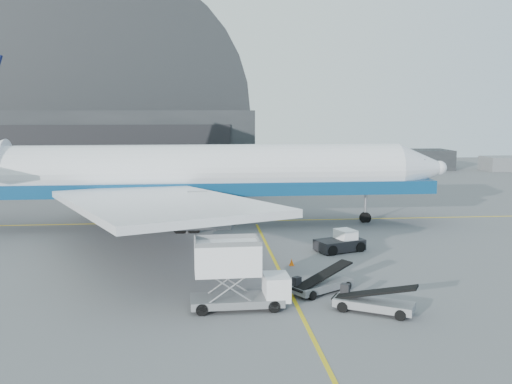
{
  "coord_description": "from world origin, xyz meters",
  "views": [
    {
      "loc": [
        -5.79,
        -40.91,
        11.95
      ],
      "look_at": [
        -0.75,
        10.91,
        4.5
      ],
      "focal_mm": 40.0,
      "sensor_mm": 36.0,
      "label": 1
    }
  ],
  "objects": [
    {
      "name": "hangar",
      "position": [
        -22.0,
        64.95,
        9.54
      ],
      "size": [
        50.0,
        28.3,
        28.0
      ],
      "color": "black",
      "rests_on": "ground"
    },
    {
      "name": "distant_bldg_a",
      "position": [
        38.0,
        72.0,
        0.0
      ],
      "size": [
        14.0,
        8.0,
        4.0
      ],
      "primitive_type": "cube",
      "color": "black",
      "rests_on": "ground"
    },
    {
      "name": "traffic_cone",
      "position": [
        1.14,
        1.71,
        0.26
      ],
      "size": [
        0.38,
        0.38,
        0.55
      ],
      "color": "#F36107",
      "rests_on": "ground"
    },
    {
      "name": "airliner",
      "position": [
        -7.28,
        18.05,
        5.49
      ],
      "size": [
        55.95,
        54.26,
        19.64
      ],
      "color": "white",
      "rests_on": "ground"
    },
    {
      "name": "belt_loader_b",
      "position": [
        4.34,
        -8.98,
        0.59
      ],
      "size": [
        4.87,
        3.7,
        1.91
      ],
      "rotation": [
        0.0,
        0.0,
        -0.51
      ],
      "color": "slate",
      "rests_on": "ground"
    },
    {
      "name": "pushback_tug",
      "position": [
        6.08,
        5.95,
        0.7
      ],
      "size": [
        4.54,
        3.5,
        1.86
      ],
      "rotation": [
        0.0,
        0.0,
        0.35
      ],
      "color": "black",
      "rests_on": "ground"
    },
    {
      "name": "belt_loader_a",
      "position": [
        2.08,
        -5.06,
        0.55
      ],
      "size": [
        4.53,
        3.63,
        1.79
      ],
      "rotation": [
        0.0,
        0.0,
        0.56
      ],
      "color": "slate",
      "rests_on": "ground"
    },
    {
      "name": "taxi_lines",
      "position": [
        0.0,
        12.67,
        0.01
      ],
      "size": [
        80.0,
        42.12,
        0.02
      ],
      "color": "gold",
      "rests_on": "ground"
    },
    {
      "name": "distant_bldg_b",
      "position": [
        55.0,
        68.0,
        0.0
      ],
      "size": [
        8.0,
        6.0,
        2.8
      ],
      "primitive_type": "cube",
      "color": "slate",
      "rests_on": "ground"
    },
    {
      "name": "ground",
      "position": [
        0.0,
        0.0,
        0.0
      ],
      "size": [
        200.0,
        200.0,
        0.0
      ],
      "primitive_type": "plane",
      "color": "#565659",
      "rests_on": "ground"
    },
    {
      "name": "catering_truck",
      "position": [
        -3.77,
        -7.59,
        2.08
      ],
      "size": [
        6.04,
        2.45,
        4.11
      ],
      "rotation": [
        0.0,
        0.0,
        0.03
      ],
      "color": "slate",
      "rests_on": "ground"
    }
  ]
}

